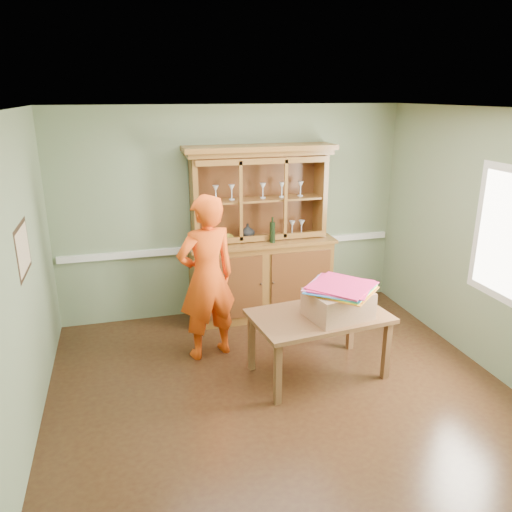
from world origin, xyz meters
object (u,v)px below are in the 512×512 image
object	(u,v)px
person	(207,278)
china_hutch	(260,258)
dining_table	(319,321)
cardboard_box	(338,304)

from	to	relation	value
person	china_hutch	bearing A→B (deg)	-148.81
china_hutch	dining_table	size ratio (longest dim) A/B	1.53
china_hutch	person	size ratio (longest dim) A/B	1.21
china_hutch	person	world-z (taller)	china_hutch
dining_table	cardboard_box	size ratio (longest dim) A/B	2.46
dining_table	person	world-z (taller)	person
dining_table	person	distance (m)	1.29
cardboard_box	person	bearing A→B (deg)	145.66
china_hutch	cardboard_box	xyz separation A→B (m)	(0.33, -1.71, 0.04)
person	dining_table	bearing A→B (deg)	129.99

